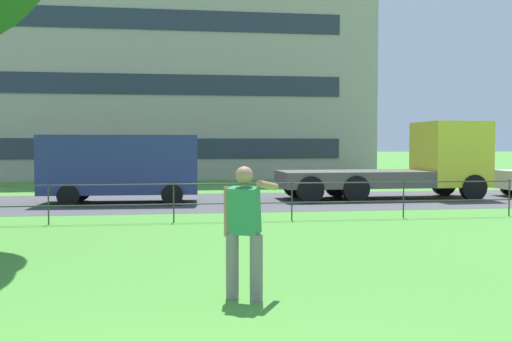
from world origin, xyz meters
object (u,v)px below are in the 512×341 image
Objects in this scene: panel_van_right at (122,165)px; apartment_building_background at (133,42)px; flatbed_truck_center at (411,165)px; person_thrower at (245,228)px.

panel_van_right is 21.46m from apartment_building_background.
panel_van_right is 10.13m from flatbed_truck_center.
person_thrower is 12.57m from panel_van_right.
apartment_building_background reaches higher than person_thrower.
apartment_building_background is at bearing 96.36° from person_thrower.
panel_van_right is at bearing 101.99° from person_thrower.
person_thrower is 14.60m from flatbed_truck_center.
apartment_building_background reaches higher than panel_van_right.
flatbed_truck_center is 23.98m from apartment_building_background.
apartment_building_background is (-1.00, 20.07, 7.54)m from panel_van_right.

